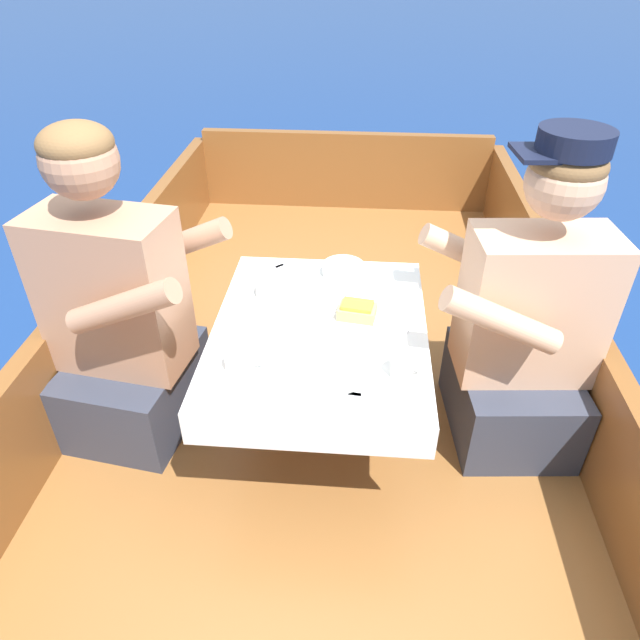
% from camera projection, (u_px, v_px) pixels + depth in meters
% --- Properties ---
extents(ground_plane, '(60.00, 60.00, 0.00)m').
position_uv_depth(ground_plane, '(322.00, 467.00, 2.24)').
color(ground_plane, navy).
extents(boat_deck, '(1.77, 3.53, 0.34)m').
position_uv_depth(boat_deck, '(323.00, 436.00, 2.14)').
color(boat_deck, brown).
rests_on(boat_deck, ground_plane).
extents(gunwale_port, '(0.06, 3.53, 0.38)m').
position_uv_depth(gunwale_port, '(79.00, 349.00, 1.99)').
color(gunwale_port, brown).
rests_on(gunwale_port, boat_deck).
extents(gunwale_starboard, '(0.06, 3.53, 0.38)m').
position_uv_depth(gunwale_starboard, '(581.00, 375.00, 1.88)').
color(gunwale_starboard, brown).
rests_on(gunwale_starboard, boat_deck).
extents(bow_coaming, '(1.65, 0.06, 0.44)m').
position_uv_depth(bow_coaming, '(345.00, 171.00, 3.33)').
color(bow_coaming, brown).
rests_on(bow_coaming, boat_deck).
extents(cockpit_table, '(0.63, 0.80, 0.43)m').
position_uv_depth(cockpit_table, '(320.00, 338.00, 1.73)').
color(cockpit_table, '#B2B2B7').
rests_on(cockpit_table, boat_deck).
extents(person_port, '(0.56, 0.50, 1.01)m').
position_uv_depth(person_port, '(121.00, 321.00, 1.75)').
color(person_port, '#333847').
rests_on(person_port, boat_deck).
extents(person_starboard, '(0.55, 0.48, 1.01)m').
position_uv_depth(person_starboard, '(525.00, 330.00, 1.72)').
color(person_starboard, '#333847').
rests_on(person_starboard, boat_deck).
extents(plate_sandwich, '(0.22, 0.22, 0.01)m').
position_uv_depth(plate_sandwich, '(357.00, 318.00, 1.72)').
color(plate_sandwich, silver).
rests_on(plate_sandwich, cockpit_table).
extents(plate_bread, '(0.21, 0.21, 0.01)m').
position_uv_depth(plate_bread, '(335.00, 368.00, 1.53)').
color(plate_bread, silver).
rests_on(plate_bread, cockpit_table).
extents(sandwich, '(0.12, 0.09, 0.05)m').
position_uv_depth(sandwich, '(357.00, 311.00, 1.71)').
color(sandwich, tan).
rests_on(sandwich, plate_sandwich).
extents(bowl_port_near, '(0.14, 0.14, 0.04)m').
position_uv_depth(bowl_port_near, '(278.00, 288.00, 1.83)').
color(bowl_port_near, silver).
rests_on(bowl_port_near, cockpit_table).
extents(bowl_starboard_near, '(0.14, 0.14, 0.04)m').
position_uv_depth(bowl_starboard_near, '(343.00, 269.00, 1.93)').
color(bowl_starboard_near, silver).
rests_on(bowl_starboard_near, cockpit_table).
extents(coffee_cup_port, '(0.09, 0.06, 0.07)m').
position_uv_depth(coffee_cup_port, '(403.00, 365.00, 1.49)').
color(coffee_cup_port, silver).
rests_on(coffee_cup_port, cockpit_table).
extents(coffee_cup_starboard, '(0.11, 0.08, 0.05)m').
position_uv_depth(coffee_cup_starboard, '(240.00, 360.00, 1.52)').
color(coffee_cup_starboard, silver).
rests_on(coffee_cup_starboard, cockpit_table).
extents(utensil_knife_port, '(0.08, 0.16, 0.00)m').
position_uv_depth(utensil_knife_port, '(411.00, 324.00, 1.70)').
color(utensil_knife_port, silver).
rests_on(utensil_knife_port, cockpit_table).
extents(utensil_knife_starboard, '(0.17, 0.06, 0.00)m').
position_uv_depth(utensil_knife_starboard, '(283.00, 399.00, 1.43)').
color(utensil_knife_starboard, silver).
rests_on(utensil_knife_starboard, cockpit_table).
extents(utensil_fork_port, '(0.14, 0.13, 0.00)m').
position_uv_depth(utensil_fork_port, '(268.00, 271.00, 1.96)').
color(utensil_fork_port, silver).
rests_on(utensil_fork_port, cockpit_table).
extents(utensil_spoon_center, '(0.06, 0.17, 0.01)m').
position_uv_depth(utensil_spoon_center, '(275.00, 340.00, 1.63)').
color(utensil_spoon_center, silver).
rests_on(utensil_spoon_center, cockpit_table).
extents(utensil_spoon_starboard, '(0.06, 0.17, 0.01)m').
position_uv_depth(utensil_spoon_starboard, '(300.00, 316.00, 1.74)').
color(utensil_spoon_starboard, silver).
rests_on(utensil_spoon_starboard, cockpit_table).
extents(utensil_fork_starboard, '(0.17, 0.03, 0.00)m').
position_uv_depth(utensil_fork_starboard, '(374.00, 397.00, 1.44)').
color(utensil_fork_starboard, silver).
rests_on(utensil_fork_starboard, cockpit_table).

